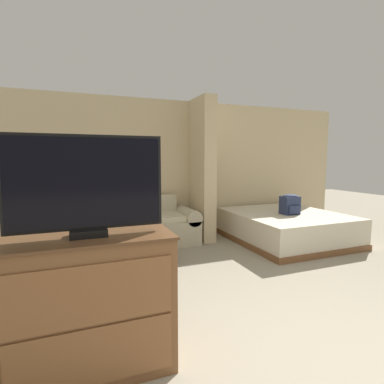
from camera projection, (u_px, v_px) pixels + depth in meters
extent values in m
cube|color=#CCB78E|center=(174.00, 169.00, 5.82)|extent=(7.60, 0.12, 2.60)
cube|color=#70644E|center=(176.00, 234.00, 5.89)|extent=(7.60, 0.02, 0.06)
cube|color=brown|center=(134.00, 172.00, 5.46)|extent=(0.55, 0.02, 0.39)
cube|color=#9E845B|center=(134.00, 172.00, 5.44)|extent=(0.48, 0.01, 0.32)
cube|color=#CCB78E|center=(202.00, 170.00, 5.55)|extent=(0.24, 0.77, 2.60)
cube|color=#B7AD8E|center=(140.00, 234.00, 5.16)|extent=(1.50, 0.84, 0.43)
cube|color=#B7AD8E|center=(135.00, 207.00, 5.41)|extent=(1.50, 0.20, 0.41)
cube|color=#B7AD8E|center=(86.00, 239.00, 4.85)|extent=(0.25, 0.84, 0.43)
cylinder|color=#B7AD8E|center=(85.00, 222.00, 4.82)|extent=(0.27, 0.84, 0.27)
cube|color=#B7AD8E|center=(187.00, 229.00, 5.48)|extent=(0.25, 0.84, 0.43)
cylinder|color=#B7AD8E|center=(187.00, 215.00, 5.45)|extent=(0.27, 0.84, 0.27)
cube|color=beige|center=(117.00, 221.00, 4.95)|extent=(0.73, 0.60, 0.10)
cube|color=beige|center=(161.00, 218.00, 5.22)|extent=(0.73, 0.60, 0.10)
cube|color=brown|center=(151.00, 236.00, 4.38)|extent=(0.66, 0.40, 0.04)
cylinder|color=brown|center=(133.00, 255.00, 4.14)|extent=(0.04, 0.04, 0.36)
cylinder|color=brown|center=(173.00, 250.00, 4.35)|extent=(0.04, 0.04, 0.36)
cylinder|color=brown|center=(129.00, 248.00, 4.44)|extent=(0.04, 0.04, 0.36)
cylinder|color=brown|center=(167.00, 244.00, 4.65)|extent=(0.04, 0.04, 0.36)
cube|color=brown|center=(66.00, 221.00, 4.75)|extent=(0.46, 0.46, 0.04)
cylinder|color=brown|center=(52.00, 242.00, 4.52)|extent=(0.04, 0.04, 0.51)
cylinder|color=brown|center=(80.00, 239.00, 4.66)|extent=(0.04, 0.04, 0.51)
cylinder|color=brown|center=(54.00, 236.00, 4.89)|extent=(0.04, 0.04, 0.51)
cylinder|color=brown|center=(80.00, 233.00, 5.03)|extent=(0.04, 0.04, 0.51)
cylinder|color=tan|center=(66.00, 216.00, 4.74)|extent=(0.13, 0.13, 0.11)
cylinder|color=tan|center=(65.00, 211.00, 4.73)|extent=(0.02, 0.02, 0.08)
cone|color=white|center=(65.00, 200.00, 4.71)|extent=(0.29, 0.29, 0.26)
cube|color=brown|center=(92.00, 307.00, 2.07)|extent=(1.10, 0.47, 0.96)
cube|color=#54351E|center=(89.00, 238.00, 2.02)|extent=(1.13, 0.50, 0.02)
cube|color=brown|center=(93.00, 295.00, 1.82)|extent=(1.00, 0.01, 0.39)
cube|color=brown|center=(95.00, 357.00, 1.87)|extent=(1.00, 0.01, 0.39)
cube|color=black|center=(89.00, 233.00, 2.01)|extent=(0.24, 0.16, 0.05)
cube|color=black|center=(87.00, 183.00, 1.97)|extent=(1.00, 0.04, 0.63)
cube|color=black|center=(87.00, 183.00, 1.95)|extent=(0.96, 0.01, 0.59)
cube|color=brown|center=(285.00, 238.00, 5.52)|extent=(1.85, 2.08, 0.10)
cube|color=beige|center=(285.00, 224.00, 5.50)|extent=(1.81, 2.04, 0.42)
cube|color=white|center=(260.00, 209.00, 6.22)|extent=(1.69, 0.36, 0.10)
cube|color=#232D4C|center=(290.00, 205.00, 5.34)|extent=(0.31, 0.22, 0.32)
cube|color=#232D4C|center=(294.00, 210.00, 5.23)|extent=(0.23, 0.03, 0.14)
ellipsoid|color=#232D4C|center=(290.00, 196.00, 5.32)|extent=(0.29, 0.21, 0.08)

